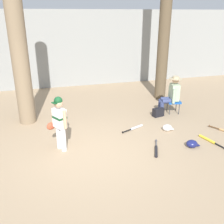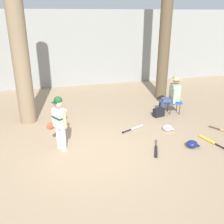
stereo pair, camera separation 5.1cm
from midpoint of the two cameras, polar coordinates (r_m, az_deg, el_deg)
The scene contains 13 objects.
ground_plane at distance 5.90m, azimuth -4.13°, elevation -9.37°, with size 60.00×60.00×0.00m, color #9E8466.
concrete_back_wall at distance 11.23m, azimuth -11.04°, elevation 13.66°, with size 18.00×0.36×3.16m, color gray.
tree_near_player at distance 7.41m, azimuth -20.41°, elevation 13.20°, with size 0.69×0.69×4.93m.
tree_behind_spectator at distance 9.37m, azimuth 11.63°, elevation 19.07°, with size 0.58×0.58×5.98m.
young_ballplayer at distance 5.87m, azimuth -12.05°, elevation -1.82°, with size 0.49×0.53×1.31m.
folding_stool at distance 8.32m, azimuth 13.49°, elevation 2.21°, with size 0.47×0.47×0.41m.
seated_spectator at distance 8.21m, azimuth 13.00°, elevation 4.02°, with size 0.68×0.54×1.20m.
handbag_beside_stool at distance 8.01m, azimuth 10.17°, elevation -0.07°, with size 0.34×0.18×0.26m, color black.
bat_black_composite at distance 6.05m, azimuth 9.66°, elevation -8.43°, with size 0.39×0.73×0.07m.
bat_yellow_trainer at distance 6.84m, azimuth 20.77°, elevation -5.93°, with size 0.24×0.81×0.07m.
bat_aluminum_silver at distance 7.08m, azimuth 4.96°, elevation -3.56°, with size 0.70×0.35×0.07m.
batting_helmet_navy at distance 6.42m, azimuth 17.31°, elevation -6.85°, with size 0.32×0.25×0.19m.
batting_helmet_white at distance 7.12m, azimuth 12.12°, elevation -3.48°, with size 0.30×0.23×0.18m.
Camera 1 is at (-1.00, -4.97, 3.00)m, focal length 40.69 mm.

